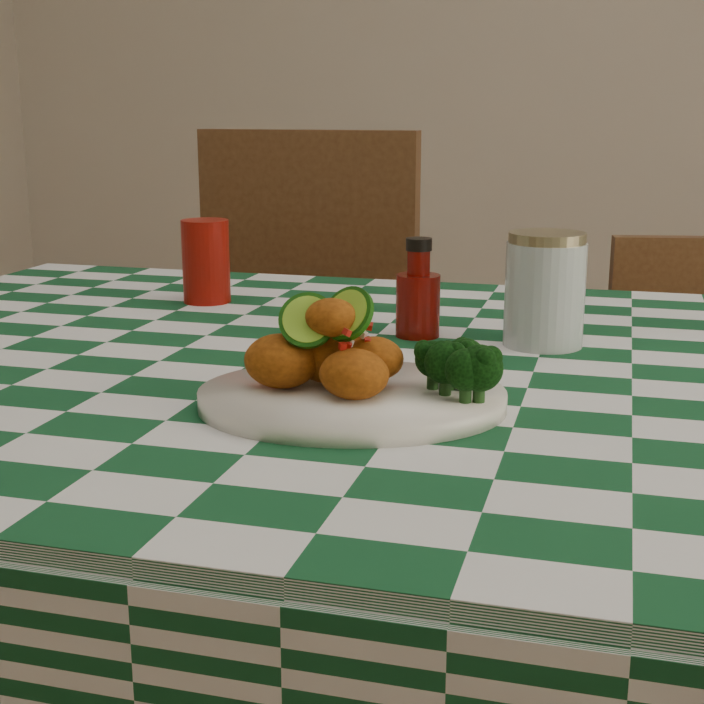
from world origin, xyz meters
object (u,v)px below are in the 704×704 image
(dining_table, at_px, (433,680))
(fried_chicken_pile, at_px, (334,344))
(wooden_chair_left, at_px, (273,400))
(mason_jar, at_px, (545,290))
(red_tumbler, at_px, (206,261))
(ketchup_bottle, at_px, (418,288))
(plate, at_px, (352,399))

(dining_table, height_order, fried_chicken_pile, fried_chicken_pile)
(wooden_chair_left, bearing_deg, mason_jar, -43.82)
(mason_jar, bearing_deg, fried_chicken_pile, -119.28)
(dining_table, xyz_separation_m, red_tumbler, (-0.39, 0.26, 0.45))
(mason_jar, bearing_deg, wooden_chair_left, 134.65)
(dining_table, height_order, wooden_chair_left, wooden_chair_left)
(fried_chicken_pile, relative_size, wooden_chair_left, 0.13)
(fried_chicken_pile, height_order, ketchup_bottle, ketchup_bottle)
(dining_table, relative_size, red_tumbler, 13.87)
(ketchup_bottle, bearing_deg, red_tumbler, 158.72)
(red_tumbler, bearing_deg, fried_chicken_pile, -53.77)
(red_tumbler, relative_size, ketchup_bottle, 0.98)
(ketchup_bottle, distance_m, wooden_chair_left, 0.76)
(fried_chicken_pile, xyz_separation_m, ketchup_bottle, (0.02, 0.31, -0.00))
(fried_chicken_pile, height_order, wooden_chair_left, wooden_chair_left)
(ketchup_bottle, xyz_separation_m, wooden_chair_left, (-0.40, 0.55, -0.34))
(wooden_chair_left, bearing_deg, fried_chicken_pile, -64.67)
(red_tumbler, distance_m, ketchup_bottle, 0.37)
(plate, relative_size, fried_chicken_pile, 2.16)
(wooden_chair_left, bearing_deg, plate, -63.70)
(mason_jar, relative_size, wooden_chair_left, 0.13)
(red_tumbler, bearing_deg, dining_table, -33.94)
(plate, xyz_separation_m, wooden_chair_left, (-0.40, 0.86, -0.29))
(wooden_chair_left, bearing_deg, red_tumbler, -81.03)
(red_tumbler, xyz_separation_m, wooden_chair_left, (-0.05, 0.42, -0.34))
(fried_chicken_pile, xyz_separation_m, wooden_chair_left, (-0.38, 0.86, -0.34))
(dining_table, height_order, plate, plate)
(plate, relative_size, red_tumbler, 2.44)
(mason_jar, bearing_deg, ketchup_bottle, 177.48)
(plate, bearing_deg, red_tumbler, 127.68)
(dining_table, bearing_deg, ketchup_bottle, 111.74)
(dining_table, relative_size, wooden_chair_left, 1.63)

